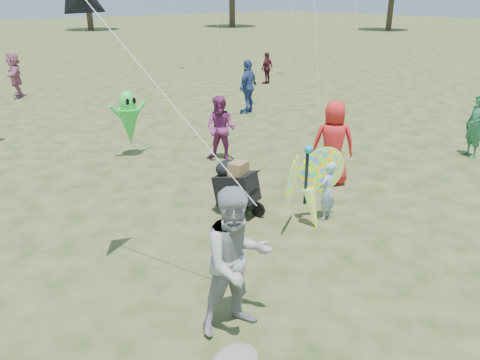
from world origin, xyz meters
name	(u,v)px	position (x,y,z in m)	size (l,w,h in m)	color
ground	(311,270)	(0.00, 0.00, 0.00)	(160.00, 160.00, 0.00)	#51592B
child_girl	(327,191)	(1.54, 1.04, 0.57)	(0.42, 0.28, 1.15)	#92B4CF
adult_man	(237,261)	(-1.73, -0.28, 0.97)	(0.94, 0.74, 1.94)	#9B9AA0
grey_bag	(236,360)	(-2.20, -0.81, 0.09)	(0.58, 0.48, 0.19)	gray
crowd_a	(333,143)	(3.03, 2.16, 0.94)	(0.92, 0.60, 1.89)	red
crowd_c	(248,87)	(5.96, 8.44, 0.94)	(1.10, 0.46, 1.88)	#304686
crowd_e	(221,129)	(2.08, 4.98, 0.83)	(0.81, 0.63, 1.66)	#7F2A67
crowd_f	(475,126)	(7.31, 1.01, 0.83)	(0.60, 0.40, 1.65)	#2A724A
crowd_h	(267,68)	(10.41, 12.23, 0.73)	(0.85, 0.36, 1.46)	#471720
crowd_j	(15,75)	(0.43, 16.60, 0.91)	(1.68, 0.53, 1.81)	#AC627D
jogging_stroller	(235,184)	(0.36, 2.32, 0.61)	(0.70, 1.12, 1.09)	black
butterfly_kite	(309,186)	(1.07, 1.08, 0.78)	(1.74, 0.75, 1.76)	orange
alien_kite	(129,120)	(0.46, 6.73, 0.97)	(1.12, 0.69, 1.74)	#33DA46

